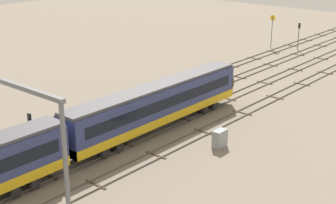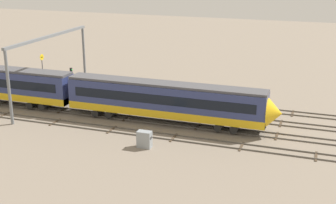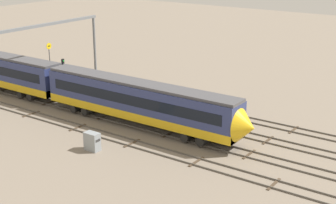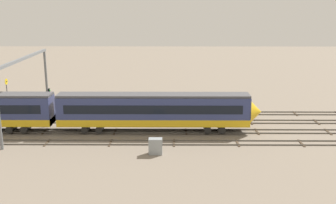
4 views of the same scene
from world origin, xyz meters
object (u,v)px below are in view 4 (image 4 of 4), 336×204
(overhead_gantry, at_px, (25,75))
(speed_sign_near_foreground, at_px, (7,93))
(relay_cabinet, at_px, (155,146))
(signal_light_trackside_departure, at_px, (50,102))

(overhead_gantry, bearing_deg, speed_sign_near_foreground, 135.41)
(overhead_gantry, xyz_separation_m, relay_cabinet, (17.38, -10.17, -5.96))
(signal_light_trackside_departure, bearing_deg, overhead_gantry, 178.12)
(relay_cabinet, bearing_deg, signal_light_trackside_departure, 144.86)
(signal_light_trackside_departure, bearing_deg, relay_cabinet, -35.14)
(overhead_gantry, height_order, relay_cabinet, overhead_gantry)
(overhead_gantry, distance_m, signal_light_trackside_departure, 4.70)
(speed_sign_near_foreground, bearing_deg, relay_cabinet, -33.57)
(speed_sign_near_foreground, bearing_deg, overhead_gantry, -44.59)
(speed_sign_near_foreground, bearing_deg, signal_light_trackside_departure, -30.33)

